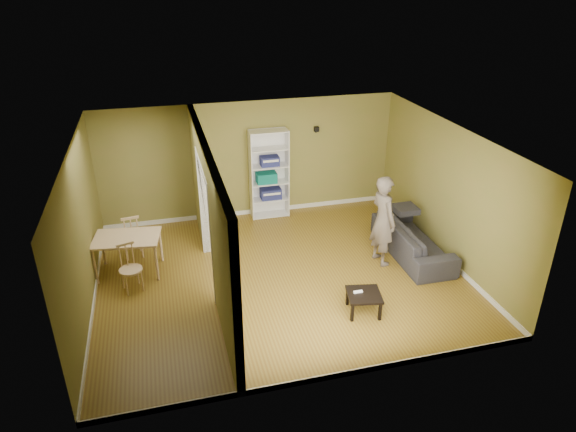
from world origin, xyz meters
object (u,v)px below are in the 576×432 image
object	(u,v)px
bookshelf	(269,173)
coffee_table	(364,296)
chair_near	(130,268)
chair_far	(132,235)
dining_table	(127,241)
person	(384,213)
chair_left	(81,254)
sofa	(413,235)

from	to	relation	value
bookshelf	coffee_table	bearing A→B (deg)	-80.58
bookshelf	chair_near	world-z (taller)	bookshelf
bookshelf	coffee_table	world-z (taller)	bookshelf
bookshelf	chair_far	distance (m)	3.25
coffee_table	dining_table	world-z (taller)	dining_table
person	chair_far	world-z (taller)	person
chair_left	chair_near	bearing A→B (deg)	70.22
coffee_table	dining_table	xyz separation A→B (m)	(-3.70, 2.25, 0.34)
bookshelf	chair_far	world-z (taller)	bookshelf
person	coffee_table	distance (m)	1.86
person	coffee_table	size ratio (longest dim) A/B	3.82
dining_table	chair_near	world-z (taller)	chair_near
person	chair_far	bearing A→B (deg)	63.01
bookshelf	sofa	bearing A→B (deg)	-46.97
dining_table	chair_left	distance (m)	0.85
dining_table	coffee_table	bearing A→B (deg)	-31.30
chair_near	chair_far	size ratio (longest dim) A/B	0.94
dining_table	chair_near	bearing A→B (deg)	-85.84
person	sofa	bearing A→B (deg)	-91.97
sofa	person	size ratio (longest dim) A/B	1.06
sofa	chair_left	distance (m)	6.23
dining_table	chair_left	world-z (taller)	chair_left
bookshelf	chair_left	distance (m)	4.25
sofa	chair_far	size ratio (longest dim) A/B	2.37
sofa	dining_table	size ratio (longest dim) A/B	1.88
dining_table	sofa	bearing A→B (deg)	-7.56
coffee_table	dining_table	bearing A→B (deg)	148.70
dining_table	chair_far	distance (m)	0.63
bookshelf	chair_left	world-z (taller)	bookshelf
sofa	chair_far	distance (m)	5.46
bookshelf	chair_left	bearing A→B (deg)	-156.33
coffee_table	dining_table	distance (m)	4.34
coffee_table	chair_far	xyz separation A→B (m)	(-3.65, 2.85, 0.15)
chair_left	person	bearing A→B (deg)	99.66
coffee_table	chair_left	bearing A→B (deg)	152.78
sofa	chair_near	bearing A→B (deg)	89.77
coffee_table	chair_near	bearing A→B (deg)	155.98
dining_table	chair_near	size ratio (longest dim) A/B	1.34
coffee_table	bookshelf	bearing A→B (deg)	99.42
bookshelf	coffee_table	distance (m)	4.14
person	coffee_table	xyz separation A→B (m)	(-0.93, -1.44, -0.72)
sofa	bookshelf	size ratio (longest dim) A/B	1.09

